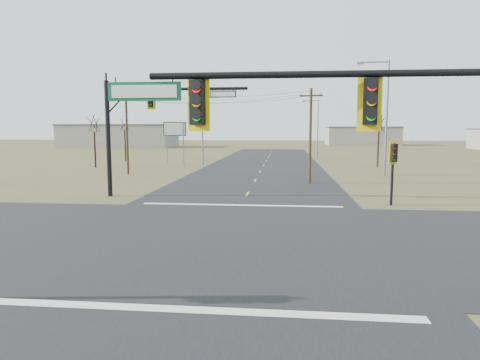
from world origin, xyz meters
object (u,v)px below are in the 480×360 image
at_px(utility_pole_near, 310,134).
at_px(highway_sign, 175,134).
at_px(streetlight_a, 384,111).
at_px(streetlight_b, 316,125).
at_px(bare_tree_a, 94,123).
at_px(bare_tree_c, 379,122).
at_px(pedestal_signal_ne, 394,158).
at_px(mast_arm_far, 148,114).
at_px(streetlight_c, 204,121).
at_px(bare_tree_b, 124,123).
at_px(mast_arm_near, 372,124).
at_px(utility_pole_far, 127,132).

distance_m(utility_pole_near, highway_sign, 24.51).
distance_m(streetlight_a, streetlight_b, 26.14).
bearing_deg(bare_tree_a, streetlight_b, 35.66).
relative_size(highway_sign, bare_tree_c, 0.81).
bearing_deg(highway_sign, utility_pole_near, -62.28).
height_order(pedestal_signal_ne, streetlight_a, streetlight_a).
height_order(utility_pole_near, bare_tree_a, utility_pole_near).
distance_m(pedestal_signal_ne, bare_tree_c, 27.74).
bearing_deg(mast_arm_far, highway_sign, 83.09).
bearing_deg(streetlight_c, bare_tree_b, 144.02).
relative_size(mast_arm_near, streetlight_a, 0.93).
bearing_deg(utility_pole_far, utility_pole_near, -17.94).
bearing_deg(mast_arm_near, pedestal_signal_ne, 85.78).
xyz_separation_m(mast_arm_near, streetlight_c, (-12.17, 44.09, 0.89)).
bearing_deg(bare_tree_c, pedestal_signal_ne, -100.21).
bearing_deg(utility_pole_far, mast_arm_near, -60.82).
bearing_deg(mast_arm_far, utility_pole_far, 97.98).
bearing_deg(utility_pole_far, mast_arm_far, -64.23).
relative_size(mast_arm_near, bare_tree_b, 1.52).
bearing_deg(pedestal_signal_ne, mast_arm_far, 157.28).
height_order(pedestal_signal_ne, streetlight_b, streetlight_b).
relative_size(streetlight_c, bare_tree_c, 1.45).
bearing_deg(streetlight_a, pedestal_signal_ne, -99.76).
bearing_deg(utility_pole_far, highway_sign, 82.22).
bearing_deg(pedestal_signal_ne, streetlight_c, 104.49).
relative_size(streetlight_b, bare_tree_a, 1.38).
bearing_deg(bare_tree_b, bare_tree_c, -9.81).
xyz_separation_m(mast_arm_far, utility_pole_far, (-6.84, 14.16, -1.32)).
relative_size(bare_tree_a, bare_tree_c, 0.98).
height_order(highway_sign, bare_tree_a, bare_tree_a).
distance_m(utility_pole_near, streetlight_c, 21.92).
bearing_deg(streetlight_a, utility_pole_far, -177.07).
bearing_deg(pedestal_signal_ne, utility_pole_far, 128.29).
bearing_deg(streetlight_a, bare_tree_c, 81.16).
bearing_deg(pedestal_signal_ne, bare_tree_c, 63.74).
distance_m(pedestal_signal_ne, utility_pole_near, 11.09).
relative_size(mast_arm_near, streetlight_b, 1.12).
relative_size(mast_arm_far, streetlight_b, 1.04).
bearing_deg(mast_arm_far, streetlight_b, 53.25).
bearing_deg(streetlight_c, mast_arm_far, -101.91).
bearing_deg(bare_tree_b, mast_arm_near, -63.37).
distance_m(mast_arm_far, bare_tree_b, 34.08).
relative_size(streetlight_b, streetlight_c, 0.93).
bearing_deg(bare_tree_a, mast_arm_far, -57.47).
bearing_deg(highway_sign, streetlight_c, -18.08).
bearing_deg(utility_pole_near, highway_sign, 131.57).
xyz_separation_m(mast_arm_near, mast_arm_far, (-10.96, 17.70, 0.88)).
bearing_deg(streetlight_c, streetlight_b, 28.89).
height_order(utility_pole_near, utility_pole_far, utility_pole_far).
distance_m(utility_pole_far, streetlight_b, 33.87).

